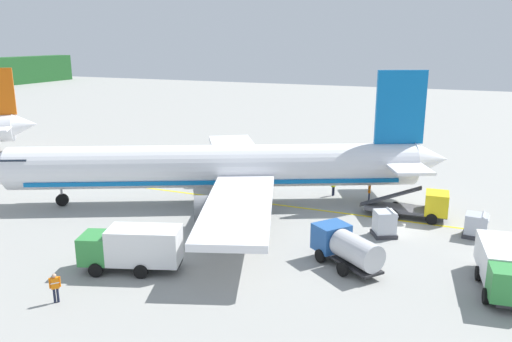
{
  "coord_description": "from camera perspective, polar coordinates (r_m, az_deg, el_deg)",
  "views": [
    {
      "loc": [
        -40.15,
        -4.18,
        14.6
      ],
      "look_at": [
        2.08,
        13.28,
        2.69
      ],
      "focal_mm": 35.94,
      "sensor_mm": 36.0,
      "label": 1
    }
  ],
  "objects": [
    {
      "name": "apron_guide_line",
      "position": [
        46.45,
        1.98,
        -3.72
      ],
      "size": [
        0.3,
        60.0,
        0.01
      ],
      "primitive_type": "cube",
      "color": "yellow",
      "rests_on": "ground"
    },
    {
      "name": "crew_loader_left",
      "position": [
        48.09,
        12.5,
        -2.17
      ],
      "size": [
        0.63,
        0.28,
        1.71
      ],
      "color": "#191E33",
      "rests_on": "ground"
    },
    {
      "name": "crew_supervisor",
      "position": [
        31.71,
        -21.46,
        -11.77
      ],
      "size": [
        0.49,
        0.47,
        1.78
      ],
      "color": "#191E33",
      "rests_on": "ground"
    },
    {
      "name": "service_truck_fuel",
      "position": [
        34.19,
        25.7,
        -9.56
      ],
      "size": [
        6.86,
        3.06,
        2.49
      ],
      "color": "#338C3F",
      "rests_on": "ground"
    },
    {
      "name": "service_truck_pushback",
      "position": [
        44.56,
        17.84,
        -3.68
      ],
      "size": [
        2.7,
        7.16,
        2.75
      ],
      "color": "yellow",
      "rests_on": "ground"
    },
    {
      "name": "service_truck_baggage",
      "position": [
        34.34,
        10.0,
        -8.25
      ],
      "size": [
        4.83,
        5.36,
        2.4
      ],
      "color": "#2659A5",
      "rests_on": "ground"
    },
    {
      "name": "service_truck_catering",
      "position": [
        34.11,
        -13.58,
        -8.24
      ],
      "size": [
        4.12,
        6.75,
        2.9
      ],
      "color": "#338C3F",
      "rests_on": "ground"
    },
    {
      "name": "cargo_container_near",
      "position": [
        40.11,
        14.13,
        -5.69
      ],
      "size": [
        2.24,
        2.24,
        2.1
      ],
      "color": "#333338",
      "rests_on": "ground"
    },
    {
      "name": "cargo_container_mid",
      "position": [
        42.19,
        23.33,
        -5.59
      ],
      "size": [
        1.89,
        1.89,
        1.92
      ],
      "color": "#333338",
      "rests_on": "ground"
    },
    {
      "name": "airliner_foreground",
      "position": [
        45.87,
        -3.91,
        0.42
      ],
      "size": [
        32.96,
        39.08,
        11.9
      ],
      "color": "white",
      "rests_on": "ground"
    },
    {
      "name": "crew_loader_right",
      "position": [
        49.2,
        8.62,
        -1.55
      ],
      "size": [
        0.58,
        0.4,
        1.78
      ],
      "color": "#191E33",
      "rests_on": "ground"
    }
  ]
}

